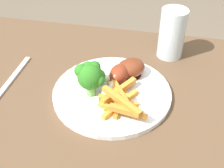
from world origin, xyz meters
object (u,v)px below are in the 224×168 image
object	(u,v)px
fork	(11,79)
water_glass	(172,34)
broccoli_floret_front	(89,72)
chicken_drumstick_far	(118,75)
dining_table	(108,133)
broccoli_floret_middle	(90,76)
carrot_fries_pile	(120,100)
dinner_plate	(112,93)
chicken_drumstick_near	(129,69)

from	to	relation	value
fork	water_glass	xyz separation A→B (m)	(0.37, 0.19, 0.06)
broccoli_floret_front	chicken_drumstick_far	size ratio (longest dim) A/B	0.60
dining_table	broccoli_floret_middle	bearing A→B (deg)	176.20
chicken_drumstick_far	water_glass	bearing A→B (deg)	54.87
dining_table	carrot_fries_pile	distance (m)	0.15
dinner_plate	carrot_fries_pile	xyz separation A→B (m)	(0.03, -0.04, 0.02)
dining_table	broccoli_floret_front	distance (m)	0.18
chicken_drumstick_far	water_glass	world-z (taller)	water_glass
carrot_fries_pile	chicken_drumstick_near	bearing A→B (deg)	88.56
broccoli_floret_front	carrot_fries_pile	xyz separation A→B (m)	(0.08, -0.05, -0.03)
chicken_drumstick_near	chicken_drumstick_far	size ratio (longest dim) A/B	0.91
dining_table	broccoli_floret_front	size ratio (longest dim) A/B	18.25
carrot_fries_pile	water_glass	distance (m)	0.26
dining_table	broccoli_floret_front	bearing A→B (deg)	152.64
dining_table	chicken_drumstick_near	distance (m)	0.17
broccoli_floret_middle	carrot_fries_pile	distance (m)	0.08
dinner_plate	fork	size ratio (longest dim) A/B	1.42
dinner_plate	chicken_drumstick_far	xyz separation A→B (m)	(0.01, 0.03, 0.03)
carrot_fries_pile	broccoli_floret_front	bearing A→B (deg)	148.81
chicken_drumstick_far	dinner_plate	bearing A→B (deg)	-102.95
water_glass	fork	bearing A→B (deg)	-152.93
broccoli_floret_middle	dining_table	bearing A→B (deg)	-3.80
dinner_plate	fork	bearing A→B (deg)	179.37
broccoli_floret_middle	water_glass	xyz separation A→B (m)	(0.16, 0.21, 0.01)
dining_table	fork	xyz separation A→B (m)	(-0.25, 0.02, 0.12)
fork	water_glass	distance (m)	0.42
chicken_drumstick_near	dinner_plate	bearing A→B (deg)	-114.09
carrot_fries_pile	dining_table	bearing A→B (deg)	144.10
dining_table	fork	distance (m)	0.27
broccoli_floret_front	broccoli_floret_middle	size ratio (longest dim) A/B	0.90
dinner_plate	broccoli_floret_middle	world-z (taller)	broccoli_floret_middle
chicken_drumstick_far	broccoli_floret_middle	bearing A→B (deg)	-135.01
chicken_drumstick_far	water_glass	size ratio (longest dim) A/B	0.87
fork	dining_table	bearing A→B (deg)	-94.71
broccoli_floret_middle	water_glass	world-z (taller)	water_glass
dining_table	dinner_plate	world-z (taller)	dinner_plate
dinner_plate	broccoli_floret_middle	xyz separation A→B (m)	(-0.04, -0.02, 0.05)
dinner_plate	chicken_drumstick_near	xyz separation A→B (m)	(0.03, 0.07, 0.03)
broccoli_floret_middle	fork	xyz separation A→B (m)	(-0.21, 0.02, -0.06)
chicken_drumstick_near	fork	size ratio (longest dim) A/B	0.56
water_glass	dinner_plate	bearing A→B (deg)	-121.82
carrot_fries_pile	fork	xyz separation A→B (m)	(-0.28, 0.05, -0.03)
dining_table	chicken_drumstick_far	xyz separation A→B (m)	(0.02, 0.05, 0.14)
broccoli_floret_middle	chicken_drumstick_far	bearing A→B (deg)	44.99
chicken_drumstick_near	fork	distance (m)	0.29
chicken_drumstick_far	chicken_drumstick_near	bearing A→B (deg)	55.78
carrot_fries_pile	water_glass	xyz separation A→B (m)	(0.09, 0.24, 0.04)
fork	carrot_fries_pile	bearing A→B (deg)	-98.99
fork	chicken_drumstick_near	bearing A→B (deg)	-76.74
dining_table	water_glass	xyz separation A→B (m)	(0.13, 0.21, 0.18)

